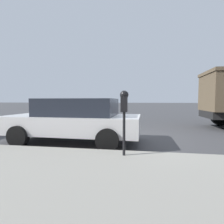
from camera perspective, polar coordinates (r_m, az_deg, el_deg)
name	(u,v)px	position (r m, az deg, el deg)	size (l,w,h in m)	color
ground_plane	(126,138)	(6.55, 4.44, -8.45)	(220.00, 220.00, 0.00)	#424244
parking_meter	(124,106)	(3.82, 3.98, 1.92)	(0.21, 0.19, 1.43)	black
car_white	(75,119)	(5.94, -12.04, -2.30)	(2.15, 4.42, 1.45)	silver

